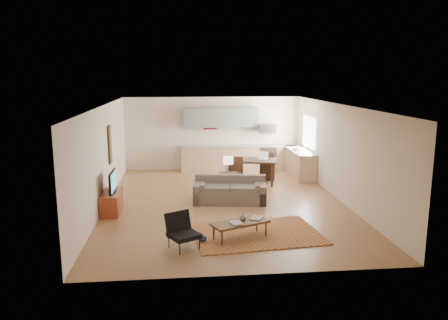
{
  "coord_description": "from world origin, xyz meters",
  "views": [
    {
      "loc": [
        -1.2,
        -11.66,
        3.51
      ],
      "look_at": [
        0.0,
        0.3,
        1.15
      ],
      "focal_mm": 35.0,
      "sensor_mm": 36.0,
      "label": 1
    }
  ],
  "objects": [
    {
      "name": "book_b",
      "position": [
        0.33,
        -2.5,
        0.39
      ],
      "size": [
        0.51,
        0.53,
        0.03
      ],
      "primitive_type": "imported",
      "rotation": [
        0.0,
        0.0,
        -0.47
      ],
      "color": "navy",
      "rests_on": "coffee_table"
    },
    {
      "name": "console_table",
      "position": [
        0.2,
        1.04,
        0.31
      ],
      "size": [
        0.61,
        0.48,
        0.62
      ],
      "primitive_type": null,
      "rotation": [
        0.0,
        0.0,
        -0.27
      ],
      "color": "#382518",
      "rests_on": "floor"
    },
    {
      "name": "dining_table",
      "position": [
        1.08,
        2.09,
        0.4
      ],
      "size": [
        1.77,
        1.3,
        0.8
      ],
      "primitive_type": null,
      "rotation": [
        0.0,
        0.0,
        -0.27
      ],
      "color": "#382518",
      "rests_on": "floor"
    },
    {
      "name": "room",
      "position": [
        0.0,
        0.0,
        1.35
      ],
      "size": [
        9.0,
        9.0,
        9.0
      ],
      "color": "#8D5F3B",
      "rests_on": "ground"
    },
    {
      "name": "tv_credenza",
      "position": [
        -3.01,
        -0.57,
        0.27
      ],
      "size": [
        0.45,
        1.17,
        0.54
      ],
      "primitive_type": null,
      "color": "maroon",
      "rests_on": "floor"
    },
    {
      "name": "dining_chair_far",
      "position": [
        1.72,
        2.63,
        0.49
      ],
      "size": [
        0.61,
        0.62,
        0.97
      ],
      "primitive_type": null,
      "rotation": [
        0.0,
        0.0,
        2.78
      ],
      "color": "#382518",
      "rests_on": "floor"
    },
    {
      "name": "upper_cabinets",
      "position": [
        0.3,
        4.33,
        1.95
      ],
      "size": [
        2.8,
        0.34,
        0.7
      ],
      "primitive_type": "cube",
      "color": "gray",
      "rests_on": "room"
    },
    {
      "name": "kitchen_counter_right",
      "position": [
        2.93,
        3.0,
        0.46
      ],
      "size": [
        0.64,
        2.26,
        0.92
      ],
      "primitive_type": null,
      "color": "tan",
      "rests_on": "ground"
    },
    {
      "name": "book_a",
      "position": [
        -0.16,
        -2.88,
        0.39
      ],
      "size": [
        0.39,
        0.43,
        0.03
      ],
      "primitive_type": "imported",
      "rotation": [
        0.0,
        0.0,
        0.28
      ],
      "color": "maroon",
      "rests_on": "coffee_table"
    },
    {
      "name": "vase",
      "position": [
        0.12,
        -2.64,
        0.46
      ],
      "size": [
        0.17,
        0.17,
        0.16
      ],
      "primitive_type": "imported",
      "rotation": [
        0.0,
        0.0,
        0.06
      ],
      "color": "black",
      "rests_on": "coffee_table"
    },
    {
      "name": "dining_chair_near",
      "position": [
        0.44,
        1.55,
        0.49
      ],
      "size": [
        0.62,
        0.63,
        0.97
      ],
      "primitive_type": null,
      "rotation": [
        0.0,
        0.0,
        -0.4
      ],
      "color": "#382518",
      "rests_on": "floor"
    },
    {
      "name": "coffee_table",
      "position": [
        0.05,
        -2.73,
        0.19
      ],
      "size": [
        1.36,
        0.97,
        0.38
      ],
      "primitive_type": null,
      "rotation": [
        0.0,
        0.0,
        0.41
      ],
      "color": "#51371B",
      "rests_on": "floor"
    },
    {
      "name": "tv",
      "position": [
        -2.96,
        -0.57,
        0.81
      ],
      "size": [
        0.09,
        0.9,
        0.54
      ],
      "primitive_type": null,
      "color": "black",
      "rests_on": "tv_credenza"
    },
    {
      "name": "kitchen_range",
      "position": [
        2.0,
        4.18,
        0.45
      ],
      "size": [
        0.62,
        0.62,
        0.9
      ],
      "primitive_type": "cube",
      "color": "#A5A8AD",
      "rests_on": "ground"
    },
    {
      "name": "kitchen_microwave",
      "position": [
        2.0,
        4.2,
        1.55
      ],
      "size": [
        0.62,
        0.4,
        0.35
      ],
      "primitive_type": "cube",
      "color": "#A5A8AD",
      "rests_on": "room"
    },
    {
      "name": "kitchen_counter_back",
      "position": [
        0.9,
        4.18,
        0.46
      ],
      "size": [
        4.26,
        0.64,
        0.92
      ],
      "primitive_type": null,
      "color": "tan",
      "rests_on": "ground"
    },
    {
      "name": "wall_art_left",
      "position": [
        -3.21,
        0.9,
        1.55
      ],
      "size": [
        0.06,
        0.42,
        1.1
      ],
      "primitive_type": null,
      "color": "brown",
      "rests_on": "room"
    },
    {
      "name": "laptop",
      "position": [
        1.4,
        1.99,
        0.93
      ],
      "size": [
        0.41,
        0.37,
        0.25
      ],
      "primitive_type": null,
      "rotation": [
        0.0,
        0.0,
        -0.43
      ],
      "color": "#A5A8AD",
      "rests_on": "dining_table"
    },
    {
      "name": "soap_bottle",
      "position": [
        2.83,
        2.89,
        1.02
      ],
      "size": [
        0.11,
        0.11,
        0.19
      ],
      "primitive_type": "imported",
      "rotation": [
        0.0,
        0.0,
        -0.12
      ],
      "color": "#FBE9C4",
      "rests_on": "kitchen_counter_right"
    },
    {
      "name": "rug",
      "position": [
        0.45,
        -2.51,
        0.01
      ],
      "size": [
        2.99,
        2.23,
        0.02
      ],
      "primitive_type": "cube",
      "rotation": [
        0.0,
        0.0,
        0.11
      ],
      "color": "maroon",
      "rests_on": "floor"
    },
    {
      "name": "armchair",
      "position": [
        -1.17,
        -3.2,
        0.37
      ],
      "size": [
        0.87,
        0.87,
        0.73
      ],
      "primitive_type": null,
      "rotation": [
        0.0,
        0.0,
        0.51
      ],
      "color": "black",
      "rests_on": "floor"
    },
    {
      "name": "sofa",
      "position": [
        0.13,
        -0.02,
        0.36
      ],
      "size": [
        2.19,
        1.18,
        0.72
      ],
      "primitive_type": null,
      "rotation": [
        0.0,
        0.0,
        -0.13
      ],
      "color": "#695B53",
      "rests_on": "floor"
    },
    {
      "name": "window_right",
      "position": [
        3.23,
        3.0,
        1.55
      ],
      "size": [
        0.02,
        1.4,
        1.05
      ],
      "primitive_type": "cube",
      "color": "white",
      "rests_on": "room"
    },
    {
      "name": "table_lamp",
      "position": [
        0.2,
        1.04,
        0.87
      ],
      "size": [
        0.38,
        0.38,
        0.5
      ],
      "primitive_type": null,
      "rotation": [
        0.0,
        0.0,
        -0.32
      ],
      "color": "beige",
      "rests_on": "console_table"
    },
    {
      "name": "triptych",
      "position": [
        -0.1,
        4.47,
        1.75
      ],
      "size": [
        1.7,
        0.04,
        0.5
      ],
      "primitive_type": null,
      "color": "#FBE9C4",
      "rests_on": "room"
    }
  ]
}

